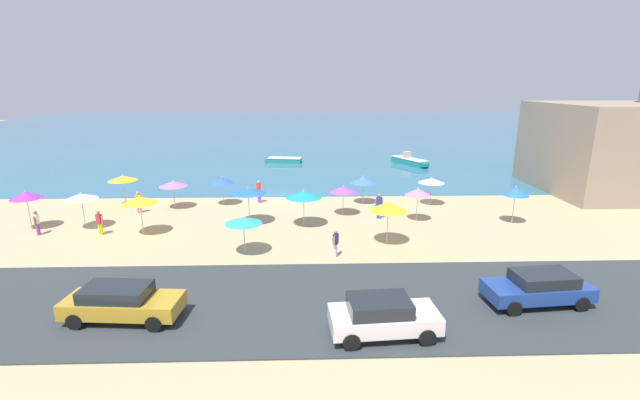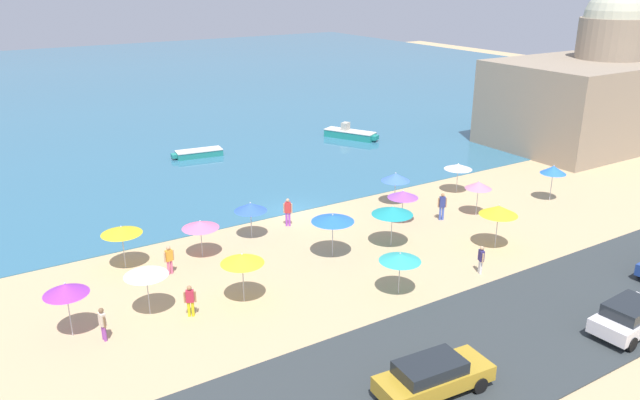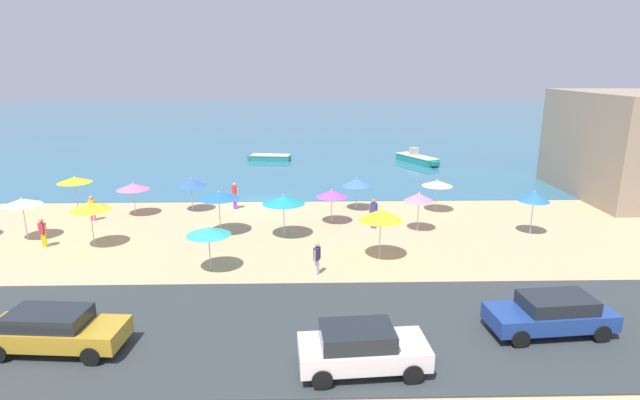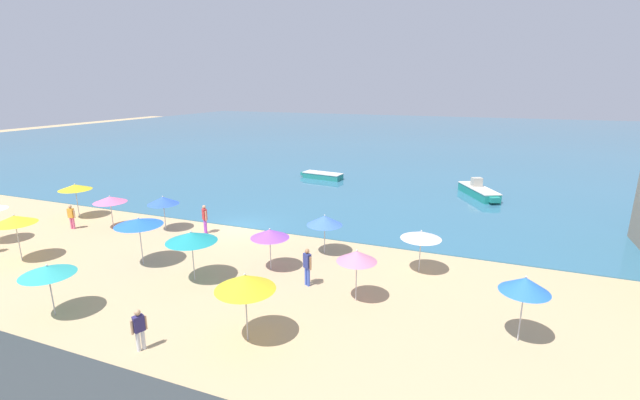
# 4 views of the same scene
# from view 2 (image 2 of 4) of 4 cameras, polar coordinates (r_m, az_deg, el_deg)

# --- Properties ---
(ground_plane) EXTENTS (160.00, 160.00, 0.00)m
(ground_plane) POSITION_cam_2_polar(r_m,az_deg,el_deg) (41.50, -2.30, -1.17)
(ground_plane) COLOR tan
(sea) EXTENTS (150.00, 110.00, 0.05)m
(sea) POSITION_cam_2_polar(r_m,az_deg,el_deg) (91.87, -19.99, 9.51)
(sea) COLOR #316988
(sea) RESTS_ON ground_plane
(coastal_road) EXTENTS (80.00, 8.00, 0.06)m
(coastal_road) POSITION_cam_2_polar(r_m,az_deg,el_deg) (28.92, 16.29, -12.09)
(coastal_road) COLOR #31373A
(coastal_road) RESTS_ON ground_plane
(beach_umbrella_0) EXTENTS (2.20, 2.20, 2.67)m
(beach_umbrella_0) POSITION_cam_2_polar(r_m,az_deg,el_deg) (36.87, 16.03, -0.91)
(beach_umbrella_0) COLOR #B2B2B7
(beach_umbrella_0) RESTS_ON ground_plane
(beach_umbrella_1) EXTENTS (2.01, 2.01, 2.20)m
(beach_umbrella_1) POSITION_cam_2_polar(r_m,az_deg,el_deg) (45.79, 12.52, 3.00)
(beach_umbrella_1) COLOR #B2B2B7
(beach_umbrella_1) RESTS_ON ground_plane
(beach_umbrella_2) EXTENTS (2.11, 2.11, 2.57)m
(beach_umbrella_2) POSITION_cam_2_polar(r_m,az_deg,el_deg) (29.88, -7.13, -5.37)
(beach_umbrella_2) COLOR #B2B2B7
(beach_umbrella_2) RESTS_ON ground_plane
(beach_umbrella_3) EXTENTS (1.74, 1.74, 2.37)m
(beach_umbrella_3) POSITION_cam_2_polar(r_m,az_deg,el_deg) (41.66, 14.29, 1.32)
(beach_umbrella_3) COLOR #B2B2B7
(beach_umbrella_3) RESTS_ON ground_plane
(beach_umbrella_4) EXTENTS (1.95, 1.95, 2.20)m
(beach_umbrella_4) POSITION_cam_2_polar(r_m,az_deg,el_deg) (39.53, 7.59, 0.52)
(beach_umbrella_4) COLOR #B2B2B7
(beach_umbrella_4) RESTS_ON ground_plane
(beach_umbrella_5) EXTENTS (2.40, 2.40, 2.50)m
(beach_umbrella_5) POSITION_cam_2_polar(r_m,az_deg,el_deg) (35.96, 6.64, -0.97)
(beach_umbrella_5) COLOR #B2B2B7
(beach_umbrella_5) RESTS_ON ground_plane
(beach_umbrella_6) EXTENTS (1.76, 1.76, 2.59)m
(beach_umbrella_6) POSITION_cam_2_polar(r_m,az_deg,el_deg) (45.89, 20.56, 2.60)
(beach_umbrella_6) COLOR #B2B2B7
(beach_umbrella_6) RESTS_ON ground_plane
(beach_umbrella_7) EXTENTS (2.07, 2.07, 2.18)m
(beach_umbrella_7) POSITION_cam_2_polar(r_m,az_deg,el_deg) (35.10, -10.88, -2.24)
(beach_umbrella_7) COLOR #B2B2B7
(beach_umbrella_7) RESTS_ON ground_plane
(beach_umbrella_8) EXTENTS (1.95, 1.95, 2.27)m
(beach_umbrella_8) POSITION_cam_2_polar(r_m,az_deg,el_deg) (37.14, -6.37, -0.65)
(beach_umbrella_8) COLOR #B2B2B7
(beach_umbrella_8) RESTS_ON ground_plane
(beach_umbrella_9) EXTENTS (2.40, 2.40, 2.56)m
(beach_umbrella_9) POSITION_cam_2_polar(r_m,az_deg,el_deg) (34.31, 1.17, -1.69)
(beach_umbrella_9) COLOR #B2B2B7
(beach_umbrella_9) RESTS_ON ground_plane
(beach_umbrella_10) EXTENTS (2.17, 2.17, 2.45)m
(beach_umbrella_10) POSITION_cam_2_polar(r_m,az_deg,el_deg) (34.67, -17.71, -2.66)
(beach_umbrella_10) COLOR #B2B2B7
(beach_umbrella_10) RESTS_ON ground_plane
(beach_umbrella_11) EXTENTS (2.04, 2.04, 2.45)m
(beach_umbrella_11) POSITION_cam_2_polar(r_m,az_deg,el_deg) (29.71, -15.64, -6.33)
(beach_umbrella_11) COLOR #B2B2B7
(beach_umbrella_11) RESTS_ON ground_plane
(beach_umbrella_12) EXTENTS (2.08, 2.08, 2.23)m
(beach_umbrella_12) POSITION_cam_2_polar(r_m,az_deg,el_deg) (30.75, 7.33, -5.24)
(beach_umbrella_12) COLOR #B2B2B7
(beach_umbrella_12) RESTS_ON ground_plane
(beach_umbrella_13) EXTENTS (1.96, 1.96, 2.26)m
(beach_umbrella_13) POSITION_cam_2_polar(r_m,az_deg,el_deg) (42.78, 6.93, 2.09)
(beach_umbrella_13) COLOR #B2B2B7
(beach_umbrella_13) RESTS_ON ground_plane
(beach_umbrella_14) EXTENTS (1.94, 1.94, 2.62)m
(beach_umbrella_14) POSITION_cam_2_polar(r_m,az_deg,el_deg) (29.05, -22.24, -7.54)
(beach_umbrella_14) COLOR #B2B2B7
(beach_umbrella_14) RESTS_ON ground_plane
(bather_0) EXTENTS (0.53, 0.35, 1.59)m
(bather_0) POSITION_cam_2_polar(r_m,az_deg,el_deg) (29.67, -11.79, -8.88)
(bather_0) COLOR yellow
(bather_0) RESTS_ON ground_plane
(bather_1) EXTENTS (0.56, 0.28, 1.62)m
(bather_1) POSITION_cam_2_polar(r_m,az_deg,el_deg) (33.85, -13.62, -5.20)
(bather_1) COLOR #DF618B
(bather_1) RESTS_ON ground_plane
(bather_2) EXTENTS (0.35, 0.53, 1.58)m
(bather_2) POSITION_cam_2_polar(r_m,az_deg,el_deg) (34.04, 14.51, -5.18)
(bather_2) COLOR silver
(bather_2) RESTS_ON ground_plane
(bather_3) EXTENTS (0.48, 0.39, 1.83)m
(bather_3) POSITION_cam_2_polar(r_m,az_deg,el_deg) (39.02, -2.96, -0.97)
(bather_3) COLOR purple
(bather_3) RESTS_ON ground_plane
(bather_4) EXTENTS (0.51, 0.36, 1.83)m
(bather_4) POSITION_cam_2_polar(r_m,az_deg,el_deg) (40.67, 11.10, -0.45)
(bather_4) COLOR #3F5AC2
(bather_4) RESTS_ON ground_plane
(bather_5) EXTENTS (0.27, 0.56, 1.57)m
(bather_5) POSITION_cam_2_polar(r_m,az_deg,el_deg) (28.89, -19.26, -10.52)
(bather_5) COLOR purple
(bather_5) RESTS_ON ground_plane
(parked_car_1) EXTENTS (4.19, 2.13, 1.49)m
(parked_car_1) POSITION_cam_2_polar(r_m,az_deg,el_deg) (31.00, 26.53, -9.49)
(parked_car_1) COLOR silver
(parked_car_1) RESTS_ON coastal_road
(parked_car_2) EXTENTS (4.70, 2.10, 1.44)m
(parked_car_2) POSITION_cam_2_polar(r_m,az_deg,el_deg) (24.63, 10.30, -15.54)
(parked_car_2) COLOR #B68D26
(parked_car_2) RESTS_ON coastal_road
(skiff_nearshore) EXTENTS (4.44, 1.91, 0.60)m
(skiff_nearshore) POSITION_cam_2_polar(r_m,az_deg,el_deg) (54.96, -11.06, 4.22)
(skiff_nearshore) COLOR teal
(skiff_nearshore) RESTS_ON sea
(skiff_offshore) EXTENTS (3.59, 5.28, 1.48)m
(skiff_offshore) POSITION_cam_2_polar(r_m,az_deg,el_deg) (60.10, 2.78, 6.06)
(skiff_offshore) COLOR teal
(skiff_offshore) RESTS_ON sea
(harbor_fortress) EXTENTS (13.76, 11.57, 13.85)m
(harbor_fortress) POSITION_cam_2_polar(r_m,az_deg,el_deg) (62.18, 23.00, 9.09)
(harbor_fortress) COLOR gray
(harbor_fortress) RESTS_ON ground_plane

